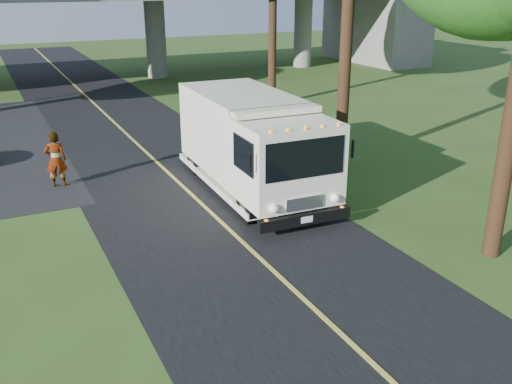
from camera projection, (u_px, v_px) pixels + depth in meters
ground at (333, 327)px, 11.69m from camera, size 120.00×120.00×0.00m
road at (177, 181)px, 20.09m from camera, size 7.00×90.00×0.02m
lane_line at (176, 180)px, 20.08m from camera, size 0.12×90.00×0.01m
overpass at (64, 13)px, 36.98m from camera, size 54.00×10.00×7.30m
step_van at (252, 141)px, 18.55m from camera, size 3.04×7.67×3.18m
pedestrian at (56, 160)px, 19.24m from camera, size 0.79×0.60×1.92m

